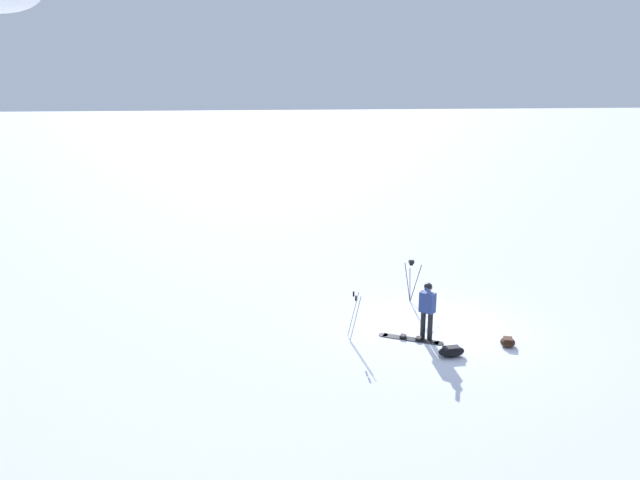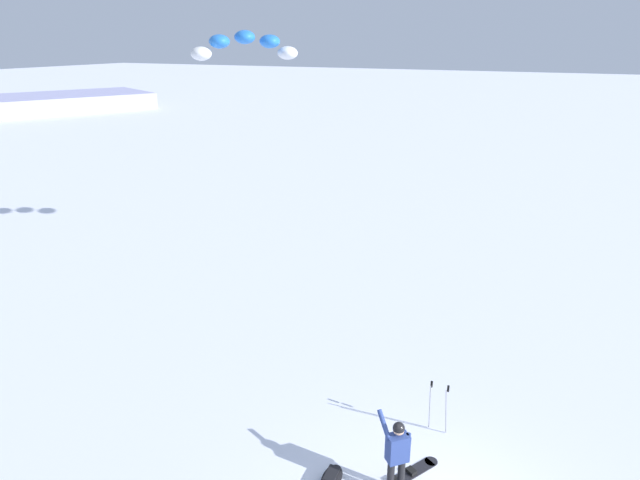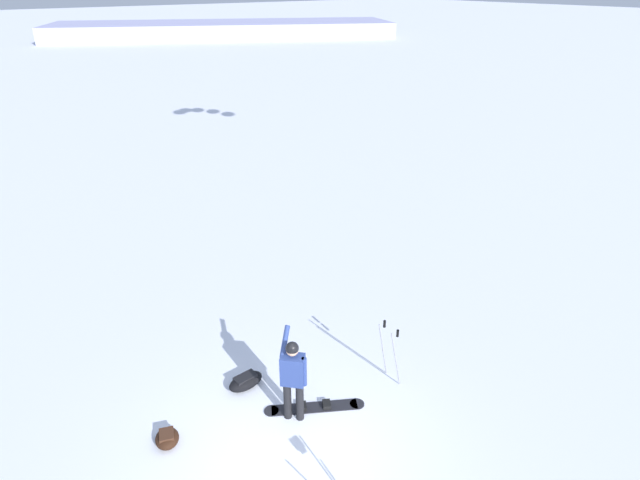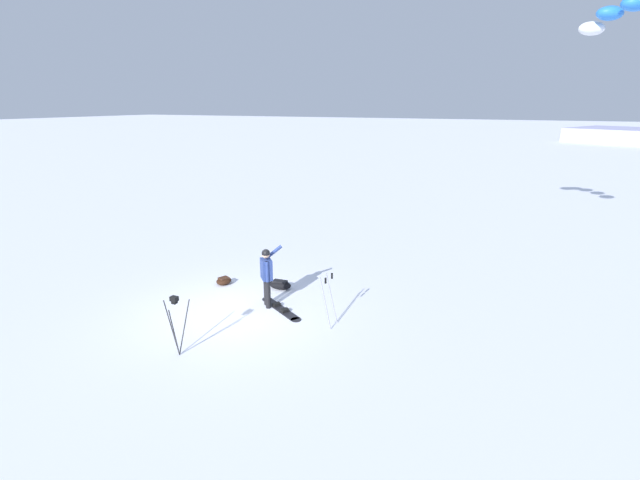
# 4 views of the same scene
# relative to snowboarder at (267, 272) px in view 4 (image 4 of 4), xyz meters

# --- Properties ---
(ground_plane) EXTENTS (300.00, 300.00, 0.00)m
(ground_plane) POSITION_rel_snowboarder_xyz_m (-0.79, 0.60, -0.99)
(ground_plane) COLOR white
(snowboarder) EXTENTS (0.74, 0.50, 1.66)m
(snowboarder) POSITION_rel_snowboarder_xyz_m (0.00, 0.00, 0.00)
(snowboarder) COLOR black
(snowboarder) RESTS_ON ground_plane
(snowboard) EXTENTS (1.06, 1.61, 0.10)m
(snowboard) POSITION_rel_snowboarder_xyz_m (-0.04, -0.42, -0.96)
(snowboard) COLOR black
(snowboard) RESTS_ON ground_plane
(traction_kite) EXTENTS (3.23, 3.14, 0.95)m
(traction_kite) POSITION_rel_snowboarder_xyz_m (8.17, -8.33, 6.98)
(traction_kite) COLOR white
(gear_bag_large) EXTENTS (0.42, 0.72, 0.27)m
(gear_bag_large) POSITION_rel_snowboarder_xyz_m (1.19, 0.30, -0.85)
(gear_bag_large) COLOR black
(gear_bag_large) RESTS_ON ground_plane
(camera_tripod) EXTENTS (0.65, 0.50, 1.40)m
(camera_tripod) POSITION_rel_snowboarder_xyz_m (-3.02, 0.45, 0.01)
(camera_tripod) COLOR #262628
(camera_tripod) RESTS_ON ground_plane
(gear_bag_small) EXTENTS (0.59, 0.53, 0.23)m
(gear_bag_small) POSITION_rel_snowboarder_xyz_m (0.78, 2.03, -0.87)
(gear_bag_small) COLOR black
(gear_bag_small) RESTS_ON ground_plane
(ski_poles) EXTENTS (0.41, 0.33, 1.31)m
(ski_poles) POSITION_rel_snowboarder_xyz_m (-0.32, -1.96, -0.13)
(ski_poles) COLOR gray
(ski_poles) RESTS_ON ground_plane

